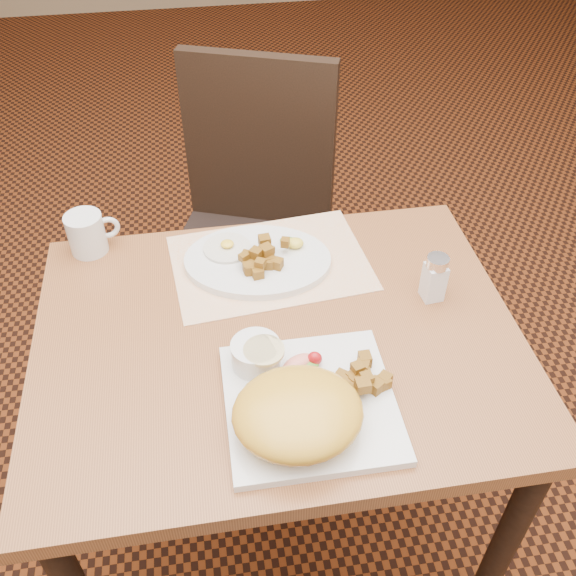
% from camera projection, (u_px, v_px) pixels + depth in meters
% --- Properties ---
extents(ground, '(8.00, 8.00, 0.00)m').
position_uv_depth(ground, '(281.00, 529.00, 1.70)').
color(ground, black).
rests_on(ground, ground).
extents(table, '(0.90, 0.70, 0.75)m').
position_uv_depth(table, '(279.00, 373.00, 1.26)').
color(table, '#95572E').
rests_on(table, ground).
extents(chair_far, '(0.54, 0.55, 0.97)m').
position_uv_depth(chair_far, '(252.00, 220.00, 1.81)').
color(chair_far, black).
rests_on(chair_far, ground).
extents(placemat, '(0.43, 0.32, 0.00)m').
position_uv_depth(placemat, '(270.00, 263.00, 1.34)').
color(placemat, white).
rests_on(placemat, table).
extents(plate_square, '(0.28, 0.28, 0.02)m').
position_uv_depth(plate_square, '(310.00, 403.00, 1.06)').
color(plate_square, silver).
rests_on(plate_square, table).
extents(plate_oval, '(0.34, 0.27, 0.02)m').
position_uv_depth(plate_oval, '(258.00, 261.00, 1.33)').
color(plate_oval, silver).
rests_on(plate_oval, placemat).
extents(hollandaise_mound, '(0.21, 0.19, 0.08)m').
position_uv_depth(hollandaise_mound, '(297.00, 414.00, 1.00)').
color(hollandaise_mound, gold).
rests_on(hollandaise_mound, plate_square).
extents(ramekin, '(0.09, 0.09, 0.05)m').
position_uv_depth(ramekin, '(256.00, 354.00, 1.10)').
color(ramekin, silver).
rests_on(ramekin, plate_square).
extents(garnish_sq, '(0.08, 0.05, 0.03)m').
position_uv_depth(garnish_sq, '(304.00, 362.00, 1.11)').
color(garnish_sq, '#387223').
rests_on(garnish_sq, plate_square).
extents(fried_egg, '(0.10, 0.10, 0.02)m').
position_uv_depth(fried_egg, '(227.00, 247.00, 1.34)').
color(fried_egg, white).
rests_on(fried_egg, plate_oval).
extents(garnish_ov, '(0.06, 0.05, 0.02)m').
position_uv_depth(garnish_ov, '(293.00, 242.00, 1.35)').
color(garnish_ov, '#387223').
rests_on(garnish_ov, plate_oval).
extents(salt_shaker, '(0.05, 0.05, 0.10)m').
position_uv_depth(salt_shaker, '(435.00, 277.00, 1.23)').
color(salt_shaker, white).
rests_on(salt_shaker, table).
extents(coffee_mug, '(0.11, 0.08, 0.09)m').
position_uv_depth(coffee_mug, '(87.00, 233.00, 1.35)').
color(coffee_mug, silver).
rests_on(coffee_mug, table).
extents(home_fries_sq, '(0.13, 0.09, 0.04)m').
position_uv_depth(home_fries_sq, '(360.00, 379.00, 1.07)').
color(home_fries_sq, '#8B5B16').
rests_on(home_fries_sq, plate_square).
extents(home_fries_ov, '(0.11, 0.11, 0.04)m').
position_uv_depth(home_fries_ov, '(262.00, 258.00, 1.30)').
color(home_fries_ov, '#8B5B16').
rests_on(home_fries_ov, plate_oval).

